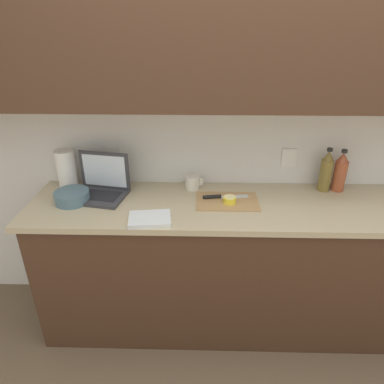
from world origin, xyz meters
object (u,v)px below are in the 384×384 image
(cutting_board, at_px, (227,201))
(knife, at_px, (218,197))
(bottle_oil_tall, at_px, (326,171))
(bottle_green_soda, at_px, (340,172))
(bowl_white, at_px, (72,196))
(laptop, at_px, (101,186))
(lemon_half_cut, at_px, (230,199))
(paper_towel_roll, at_px, (67,169))
(measuring_cup, at_px, (192,182))

(cutting_board, distance_m, knife, 0.07)
(bottle_oil_tall, bearing_deg, bottle_green_soda, -0.00)
(bowl_white, bearing_deg, knife, 3.69)
(laptop, relative_size, knife, 1.25)
(knife, xyz_separation_m, lemon_half_cut, (0.07, -0.05, 0.01))
(bottle_green_soda, height_order, bottle_oil_tall, bottle_oil_tall)
(laptop, bearing_deg, paper_towel_roll, 166.01)
(cutting_board, height_order, knife, knife)
(measuring_cup, bearing_deg, bottle_green_soda, 0.02)
(bottle_green_soda, xyz_separation_m, bowl_white, (-1.61, -0.20, -0.09))
(bowl_white, height_order, paper_towel_roll, paper_towel_roll)
(laptop, bearing_deg, measuring_cup, 21.23)
(laptop, distance_m, paper_towel_roll, 0.27)
(paper_towel_roll, bearing_deg, bottle_oil_tall, -0.06)
(knife, distance_m, paper_towel_roll, 0.96)
(cutting_board, distance_m, measuring_cup, 0.28)
(cutting_board, xyz_separation_m, paper_towel_roll, (-1.00, 0.18, 0.12))
(knife, relative_size, lemon_half_cut, 3.71)
(lemon_half_cut, height_order, bowl_white, bowl_white)
(cutting_board, relative_size, bowl_white, 1.82)
(knife, xyz_separation_m, paper_towel_roll, (-0.94, 0.15, 0.11))
(laptop, height_order, bowl_white, laptop)
(measuring_cup, bearing_deg, lemon_half_cut, -42.01)
(laptop, relative_size, paper_towel_roll, 1.41)
(bottle_oil_tall, distance_m, bowl_white, 1.53)
(laptop, xyz_separation_m, bowl_white, (-0.15, -0.09, -0.03))
(laptop, distance_m, lemon_half_cut, 0.77)
(bottle_oil_tall, bearing_deg, lemon_half_cut, -161.77)
(cutting_board, relative_size, measuring_cup, 3.31)
(paper_towel_roll, bearing_deg, bowl_white, -65.84)
(measuring_cup, distance_m, bowl_white, 0.73)
(bottle_oil_tall, height_order, measuring_cup, bottle_oil_tall)
(knife, xyz_separation_m, bowl_white, (-0.85, -0.05, 0.02))
(bowl_white, bearing_deg, lemon_half_cut, 0.09)
(bottle_green_soda, xyz_separation_m, bottle_oil_tall, (-0.09, 0.00, 0.00))
(laptop, xyz_separation_m, bottle_oil_tall, (1.37, 0.11, 0.07))
(knife, bearing_deg, paper_towel_roll, 162.09)
(cutting_board, bearing_deg, bottle_oil_tall, 16.15)
(laptop, distance_m, bowl_white, 0.18)
(paper_towel_roll, bearing_deg, knife, -8.83)
(lemon_half_cut, xyz_separation_m, bowl_white, (-0.92, -0.00, 0.01))
(bottle_green_soda, height_order, bowl_white, bottle_green_soda)
(cutting_board, bearing_deg, lemon_half_cut, -61.48)
(bottle_green_soda, bearing_deg, lemon_half_cut, -163.96)
(laptop, height_order, cutting_board, laptop)
(paper_towel_roll, bearing_deg, bottle_green_soda, -0.06)
(paper_towel_roll, bearing_deg, cutting_board, -10.19)
(cutting_board, bearing_deg, bottle_green_soda, 14.21)
(lemon_half_cut, distance_m, bottle_oil_tall, 0.64)
(bowl_white, distance_m, paper_towel_roll, 0.24)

